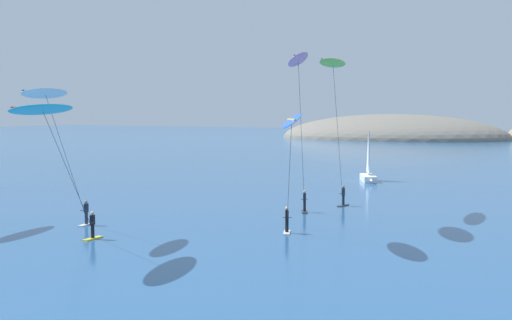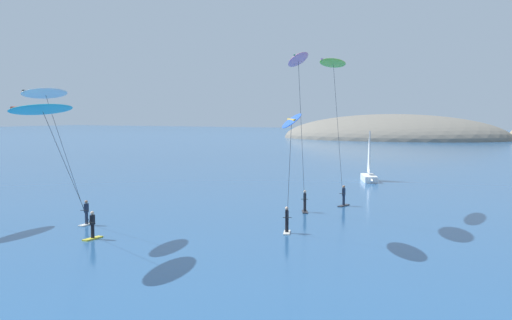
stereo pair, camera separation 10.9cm
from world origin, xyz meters
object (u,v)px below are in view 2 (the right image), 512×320
at_px(kitesurfer_lime, 334,75).
at_px(kitesurfer_white, 50,107).
at_px(kitesurfer_cyan, 47,119).
at_px(kitesurfer_blue, 291,130).
at_px(kitesurfer_pink, 299,72).
at_px(sailboat_near, 369,176).

distance_m(kitesurfer_lime, kitesurfer_white, 21.54).
xyz_separation_m(kitesurfer_cyan, kitesurfer_lime, (6.52, 22.58, 3.22)).
relative_size(kitesurfer_cyan, kitesurfer_blue, 1.18).
distance_m(kitesurfer_blue, kitesurfer_lime, 13.52).
bearing_deg(kitesurfer_cyan, kitesurfer_lime, 73.90).
height_order(kitesurfer_pink, kitesurfer_white, kitesurfer_pink).
distance_m(kitesurfer_cyan, kitesurfer_white, 5.93).
bearing_deg(kitesurfer_lime, kitesurfer_white, -120.19).
bearing_deg(kitesurfer_lime, sailboat_near, 103.00).
height_order(kitesurfer_blue, kitesurfer_lime, kitesurfer_lime).
distance_m(sailboat_near, kitesurfer_pink, 31.08).
height_order(kitesurfer_blue, kitesurfer_pink, kitesurfer_pink).
relative_size(kitesurfer_blue, kitesurfer_pink, 0.66).
xyz_separation_m(kitesurfer_blue, kitesurfer_lime, (-2.70, 12.65, 3.94)).
relative_size(kitesurfer_blue, kitesurfer_white, 0.84).
bearing_deg(kitesurfer_white, kitesurfer_pink, 46.96).
xyz_separation_m(kitesurfer_blue, kitesurfer_pink, (-2.44, 5.96, 3.81)).
relative_size(sailboat_near, kitesurfer_cyan, 0.63).
xyz_separation_m(sailboat_near, kitesurfer_blue, (7.85, -34.95, 5.99)).
bearing_deg(kitesurfer_blue, kitesurfer_pink, 112.26).
distance_m(kitesurfer_pink, kitesurfer_white, 16.32).
relative_size(sailboat_near, kitesurfer_white, 0.62).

